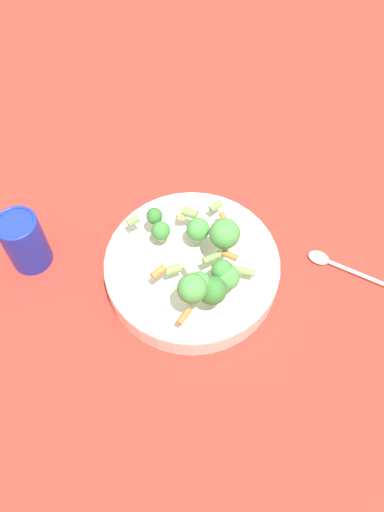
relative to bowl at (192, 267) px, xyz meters
The scene contains 5 objects.
ground_plane 0.03m from the bowl, ahead, with size 3.00×3.00×0.00m, color #B72D23.
bowl is the anchor object (origin of this frame).
pasta_salad 0.08m from the bowl, 10.38° to the right, with size 0.21×0.21×0.09m.
cup 0.27m from the bowl, 142.26° to the right, with size 0.07×0.07×0.11m.
spoon 0.25m from the bowl, 47.97° to the left, with size 0.16×0.06×0.01m.
Camera 1 is at (0.29, -0.30, 0.72)m, focal length 35.00 mm.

